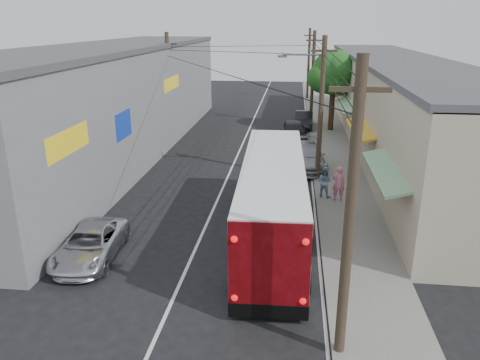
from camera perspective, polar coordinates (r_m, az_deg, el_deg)
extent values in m
plane|color=black|center=(15.98, -8.22, -14.28)|extent=(120.00, 120.00, 0.00)
cube|color=slate|center=(34.12, 11.10, 3.78)|extent=(3.00, 80.00, 0.12)
cube|color=#B7AF91|center=(36.10, 18.39, 8.77)|extent=(6.00, 40.00, 6.00)
cube|color=#4C4C51|center=(35.75, 18.91, 13.66)|extent=(6.20, 40.00, 0.30)
cube|color=#1B7B33|center=(20.15, 17.71, 1.23)|extent=(1.39, 6.00, 0.46)
cube|color=#C46F17|center=(27.80, 14.78, 6.16)|extent=(1.39, 6.00, 0.46)
cube|color=#1B7B33|center=(35.60, 13.11, 8.94)|extent=(1.39, 6.00, 0.46)
cube|color=#C46F17|center=(43.47, 12.03, 10.71)|extent=(1.39, 6.00, 0.46)
cube|color=#1B7B33|center=(51.38, 11.27, 11.94)|extent=(1.39, 6.00, 0.46)
cube|color=gray|center=(33.63, -14.98, 9.28)|extent=(7.00, 36.00, 7.00)
cube|color=#4C4C51|center=(33.27, -15.51, 15.40)|extent=(7.20, 36.00, 0.30)
cube|color=yellow|center=(19.56, -20.30, 4.40)|extent=(0.12, 3.50, 1.00)
cube|color=#1433A5|center=(25.04, -14.13, 6.52)|extent=(0.12, 2.20, 1.40)
cube|color=yellow|center=(34.31, -8.42, 11.57)|extent=(0.12, 4.00, 0.90)
cylinder|color=#473828|center=(11.95, 13.21, -4.71)|extent=(0.28, 0.28, 8.00)
cube|color=#473828|center=(11.10, 14.44, 10.64)|extent=(1.40, 0.12, 0.12)
cylinder|color=#473828|center=(26.36, 9.83, 8.29)|extent=(0.28, 0.28, 8.00)
cube|color=#473828|center=(25.99, 10.23, 15.24)|extent=(1.40, 0.12, 0.12)
cylinder|color=#473828|center=(41.19, 8.83, 12.02)|extent=(0.28, 0.28, 8.00)
cube|color=#473828|center=(40.96, 9.06, 16.47)|extent=(1.40, 0.12, 0.12)
cylinder|color=#473828|center=(56.12, 8.35, 13.77)|extent=(0.28, 0.28, 8.00)
cube|color=#473828|center=(55.94, 8.51, 17.04)|extent=(1.40, 0.12, 0.12)
cylinder|color=#473828|center=(34.41, -8.62, 10.74)|extent=(0.28, 0.28, 8.00)
cube|color=#473828|center=(34.13, -8.89, 16.07)|extent=(1.40, 0.12, 0.12)
cylinder|color=#59595E|center=(25.96, 7.70, 14.91)|extent=(2.20, 0.10, 0.10)
cube|color=#59595E|center=(25.97, 5.18, 14.78)|extent=(0.50, 0.18, 0.12)
cylinder|color=#3F2B19|center=(39.59, 11.12, 8.70)|extent=(0.44, 0.44, 4.00)
sphere|color=#1F4A13|center=(39.22, 11.37, 12.73)|extent=(3.60, 3.60, 3.60)
sphere|color=#1F4A13|center=(39.96, 12.71, 11.88)|extent=(2.60, 2.60, 2.60)
sphere|color=#1F4A13|center=(38.80, 10.03, 12.15)|extent=(2.40, 2.40, 2.40)
sphere|color=#1F4A13|center=(38.22, 12.14, 13.13)|extent=(2.20, 2.20, 2.20)
sphere|color=#1F4A13|center=(40.07, 10.86, 13.17)|extent=(2.00, 2.00, 2.00)
cube|color=white|center=(19.35, 3.96, -4.27)|extent=(2.77, 11.64, 1.83)
cube|color=black|center=(19.32, 4.08, -0.02)|extent=(2.73, 9.71, 0.96)
cube|color=white|center=(18.65, 4.10, 1.47)|extent=(2.77, 11.64, 0.48)
cube|color=maroon|center=(13.77, 3.58, -10.54)|extent=(2.39, 0.15, 2.80)
cube|color=black|center=(14.56, 3.46, -15.68)|extent=(2.41, 0.17, 0.48)
sphere|color=red|center=(14.34, -0.69, -14.15)|extent=(0.21, 0.21, 0.21)
sphere|color=red|center=(14.32, 7.67, -14.40)|extent=(0.21, 0.21, 0.21)
sphere|color=red|center=(13.39, -0.72, -7.20)|extent=(0.21, 0.21, 0.21)
sphere|color=red|center=(13.37, 8.03, -7.45)|extent=(0.21, 0.21, 0.21)
cylinder|color=black|center=(16.07, -0.76, -11.83)|extent=(0.32, 0.97, 0.96)
cylinder|color=black|center=(16.04, 8.04, -12.09)|extent=(0.32, 0.97, 0.96)
cylinder|color=black|center=(22.31, 0.96, -2.76)|extent=(0.32, 0.97, 0.96)
cylinder|color=black|center=(22.29, 7.17, -2.93)|extent=(0.32, 0.97, 0.96)
cylinder|color=black|center=(23.66, 1.20, -1.49)|extent=(0.32, 0.97, 0.96)
cylinder|color=black|center=(23.64, 7.05, -1.64)|extent=(0.32, 0.97, 0.96)
imported|color=silver|center=(18.88, -17.76, -7.45)|extent=(2.31, 4.52, 1.22)
imported|color=gray|center=(29.27, 8.10, 2.88)|extent=(2.59, 5.39, 1.51)
imported|color=#242428|center=(35.54, 6.62, 5.85)|extent=(2.17, 4.87, 1.63)
imported|color=black|center=(40.70, 7.79, 7.28)|extent=(1.59, 4.27, 1.40)
imported|color=pink|center=(23.85, 11.93, -0.41)|extent=(0.64, 0.42, 1.77)
imported|color=#88ABC6|center=(24.24, 10.23, -0.18)|extent=(0.96, 0.87, 1.61)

